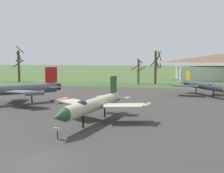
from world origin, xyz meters
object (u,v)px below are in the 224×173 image
object	(u,v)px
info_placard_rear_left	(57,132)
visitor_building	(219,67)
jet_fighter_front_left	(9,89)
jet_fighter_rear_center	(205,86)
jet_fighter_rear_left	(94,104)

from	to	relation	value
info_placard_rear_left	visitor_building	size ratio (longest dim) A/B	0.04
visitor_building	jet_fighter_front_left	bearing A→B (deg)	-123.06
jet_fighter_front_left	info_placard_rear_left	size ratio (longest dim) A/B	12.70
info_placard_rear_left	jet_fighter_front_left	bearing A→B (deg)	133.32
jet_fighter_front_left	jet_fighter_rear_center	size ratio (longest dim) A/B	1.03
jet_fighter_front_left	visitor_building	distance (m)	65.33
jet_fighter_rear_center	info_placard_rear_left	distance (m)	31.40
jet_fighter_rear_center	visitor_building	world-z (taller)	visitor_building
jet_fighter_rear_center	jet_fighter_rear_left	size ratio (longest dim) A/B	0.94
jet_fighter_rear_left	info_placard_rear_left	bearing A→B (deg)	-101.43
jet_fighter_rear_left	visitor_building	distance (m)	66.11
jet_fighter_rear_center	info_placard_rear_left	world-z (taller)	jet_fighter_rear_center
jet_fighter_rear_center	jet_fighter_rear_left	world-z (taller)	jet_fighter_rear_left
jet_fighter_front_left	info_placard_rear_left	distance (m)	18.78
jet_fighter_front_left	visitor_building	xyz separation A→B (m)	(35.63, 54.73, 1.76)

